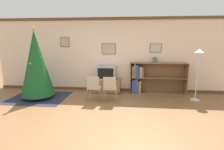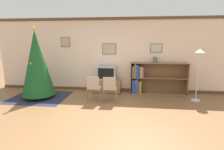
{
  "view_description": "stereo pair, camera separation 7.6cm",
  "coord_description": "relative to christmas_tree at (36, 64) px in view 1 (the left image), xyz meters",
  "views": [
    {
      "loc": [
        0.78,
        -3.83,
        1.87
      ],
      "look_at": [
        0.26,
        1.43,
        0.83
      ],
      "focal_mm": 28.0,
      "sensor_mm": 36.0,
      "label": 1
    },
    {
      "loc": [
        0.85,
        -3.83,
        1.87
      ],
      "look_at": [
        0.26,
        1.43,
        0.83
      ],
      "focal_mm": 28.0,
      "sensor_mm": 36.0,
      "label": 2
    }
  ],
  "objects": [
    {
      "name": "television",
      "position": [
        2.17,
        0.84,
        -0.41
      ],
      "size": [
        0.68,
        0.45,
        0.49
      ],
      "color": "#9E9E99",
      "rests_on": "tv_console"
    },
    {
      "name": "christmas_tree",
      "position": [
        0.0,
        0.0,
        0.0
      ],
      "size": [
        1.06,
        1.06,
        2.3
      ],
      "color": "maroon",
      "rests_on": "area_rug"
    },
    {
      "name": "vase",
      "position": [
        3.88,
        0.93,
        0.06
      ],
      "size": [
        0.16,
        0.16,
        0.2
      ],
      "color": "#47664C",
      "rests_on": "bookshelf"
    },
    {
      "name": "folding_chair_right",
      "position": [
        2.42,
        -0.24,
        -0.68
      ],
      "size": [
        0.4,
        0.4,
        0.82
      ],
      "color": "tan",
      "rests_on": "ground_plane"
    },
    {
      "name": "standing_lamp",
      "position": [
        5.11,
        0.25,
        0.1
      ],
      "size": [
        0.28,
        0.28,
        1.64
      ],
      "color": "silver",
      "rests_on": "ground_plane"
    },
    {
      "name": "bookshelf",
      "position": [
        3.66,
        0.91,
        -0.6
      ],
      "size": [
        1.97,
        0.36,
        1.11
      ],
      "color": "olive",
      "rests_on": "ground_plane"
    },
    {
      "name": "tv_console",
      "position": [
        2.17,
        0.84,
        -0.9
      ],
      "size": [
        1.01,
        0.46,
        0.5
      ],
      "color": "brown",
      "rests_on": "ground_plane"
    },
    {
      "name": "area_rug",
      "position": [
        0.0,
        0.0,
        -1.15
      ],
      "size": [
        1.84,
        1.56,
        0.01
      ],
      "color": "#23283D",
      "rests_on": "ground_plane"
    },
    {
      "name": "folding_chair_left",
      "position": [
        1.92,
        -0.24,
        -0.68
      ],
      "size": [
        0.4,
        0.4,
        0.82
      ],
      "color": "tan",
      "rests_on": "ground_plane"
    },
    {
      "name": "wall_back",
      "position": [
        2.2,
        1.14,
        0.2
      ],
      "size": [
        8.58,
        0.11,
        2.7
      ],
      "color": "beige",
      "rests_on": "ground_plane"
    },
    {
      "name": "ground_plane",
      "position": [
        2.2,
        -1.49,
        -1.15
      ],
      "size": [
        24.0,
        24.0,
        0.0
      ],
      "primitive_type": "plane",
      "color": "brown"
    }
  ]
}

